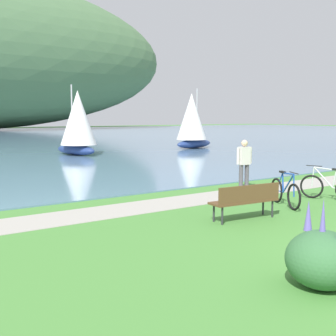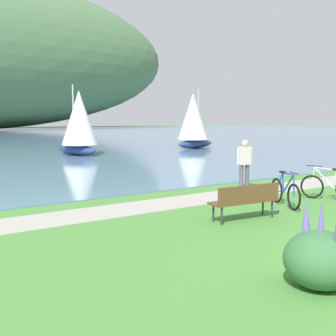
{
  "view_description": "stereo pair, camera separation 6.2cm",
  "coord_description": "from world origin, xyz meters",
  "px_view_note": "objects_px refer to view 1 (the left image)",
  "views": [
    {
      "loc": [
        -7.7,
        -3.24,
        2.49
      ],
      "look_at": [
        -0.67,
        6.89,
        1.0
      ],
      "focal_mm": 45.76,
      "sensor_mm": 36.0,
      "label": 1
    },
    {
      "loc": [
        -7.65,
        -3.27,
        2.49
      ],
      "look_at": [
        -0.67,
        6.89,
        1.0
      ],
      "focal_mm": 45.76,
      "sensor_mm": 36.0,
      "label": 2
    }
  ],
  "objects_px": {
    "bicycle_leaning_near_bench": "(285,192)",
    "bicycle_beside_path": "(329,187)",
    "person_at_shoreline": "(244,162)",
    "sailboat_mid_bay": "(78,122)",
    "park_bench_near_camera": "(246,199)",
    "sailboat_nearest_to_shore": "(192,120)"
  },
  "relations": [
    {
      "from": "park_bench_near_camera",
      "to": "bicycle_leaning_near_bench",
      "type": "bearing_deg",
      "value": 14.66
    },
    {
      "from": "sailboat_nearest_to_shore",
      "to": "bicycle_leaning_near_bench",
      "type": "bearing_deg",
      "value": -120.94
    },
    {
      "from": "bicycle_leaning_near_bench",
      "to": "bicycle_beside_path",
      "type": "bearing_deg",
      "value": -5.16
    },
    {
      "from": "park_bench_near_camera",
      "to": "sailboat_mid_bay",
      "type": "distance_m",
      "value": 18.61
    },
    {
      "from": "park_bench_near_camera",
      "to": "sailboat_nearest_to_shore",
      "type": "relative_size",
      "value": 0.4
    },
    {
      "from": "park_bench_near_camera",
      "to": "sailboat_nearest_to_shore",
      "type": "xyz_separation_m",
      "value": [
        13.0,
        18.81,
        1.68
      ]
    },
    {
      "from": "bicycle_beside_path",
      "to": "bicycle_leaning_near_bench",
      "type": "bearing_deg",
      "value": 174.84
    },
    {
      "from": "bicycle_leaning_near_bench",
      "to": "bicycle_beside_path",
      "type": "relative_size",
      "value": 0.97
    },
    {
      "from": "bicycle_beside_path",
      "to": "person_at_shoreline",
      "type": "relative_size",
      "value": 0.99
    },
    {
      "from": "sailboat_nearest_to_shore",
      "to": "sailboat_mid_bay",
      "type": "xyz_separation_m",
      "value": [
        -9.56,
        -0.59,
        -0.06
      ]
    },
    {
      "from": "person_at_shoreline",
      "to": "bicycle_leaning_near_bench",
      "type": "bearing_deg",
      "value": -109.83
    },
    {
      "from": "sailboat_nearest_to_shore",
      "to": "sailboat_mid_bay",
      "type": "relative_size",
      "value": 1.03
    },
    {
      "from": "person_at_shoreline",
      "to": "sailboat_mid_bay",
      "type": "relative_size",
      "value": 0.38
    },
    {
      "from": "park_bench_near_camera",
      "to": "sailboat_nearest_to_shore",
      "type": "distance_m",
      "value": 22.92
    },
    {
      "from": "bicycle_beside_path",
      "to": "sailboat_mid_bay",
      "type": "xyz_separation_m",
      "value": [
        -0.4,
        17.85,
        1.74
      ]
    },
    {
      "from": "park_bench_near_camera",
      "to": "bicycle_beside_path",
      "type": "height_order",
      "value": "bicycle_beside_path"
    },
    {
      "from": "person_at_shoreline",
      "to": "sailboat_mid_bay",
      "type": "distance_m",
      "value": 15.22
    },
    {
      "from": "sailboat_nearest_to_shore",
      "to": "bicycle_beside_path",
      "type": "bearing_deg",
      "value": -116.43
    },
    {
      "from": "bicycle_beside_path",
      "to": "person_at_shoreline",
      "type": "xyz_separation_m",
      "value": [
        -0.88,
        2.68,
        0.58
      ]
    },
    {
      "from": "sailboat_nearest_to_shore",
      "to": "person_at_shoreline",
      "type": "bearing_deg",
      "value": -122.52
    },
    {
      "from": "person_at_shoreline",
      "to": "sailboat_mid_bay",
      "type": "xyz_separation_m",
      "value": [
        0.48,
        15.17,
        1.16
      ]
    },
    {
      "from": "park_bench_near_camera",
      "to": "person_at_shoreline",
      "type": "height_order",
      "value": "person_at_shoreline"
    }
  ]
}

